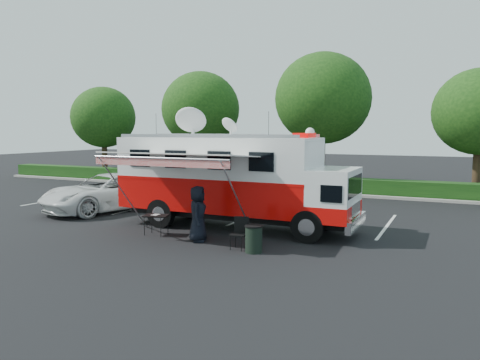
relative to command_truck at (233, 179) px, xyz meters
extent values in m
plane|color=black|center=(0.08, 0.00, -1.99)|extent=(120.00, 120.00, 0.00)
cube|color=#9E998E|center=(4.08, 11.00, -1.92)|extent=(60.00, 0.35, 0.15)
cube|color=black|center=(4.08, 11.90, -1.49)|extent=(60.00, 1.20, 1.00)
cylinder|color=black|center=(-17.92, 13.00, 0.01)|extent=(0.44, 0.44, 4.00)
ellipsoid|color=#14380F|center=(-17.92, 13.00, 2.97)|extent=(5.12, 5.12, 4.86)
cylinder|color=black|center=(-8.92, 13.00, 0.21)|extent=(0.44, 0.44, 4.40)
ellipsoid|color=#14380F|center=(-8.92, 13.00, 3.46)|extent=(5.63, 5.63, 5.35)
cylinder|color=black|center=(0.08, 13.00, 0.41)|extent=(0.44, 0.44, 4.80)
ellipsoid|color=#14380F|center=(0.08, 13.00, 3.96)|extent=(6.14, 6.14, 5.84)
cylinder|color=black|center=(9.08, 13.00, 0.01)|extent=(0.44, 0.44, 4.00)
ellipsoid|color=#14380F|center=(9.08, 13.00, 2.97)|extent=(5.12, 5.12, 4.86)
cube|color=silver|center=(-12.42, 3.00, -1.99)|extent=(0.12, 5.50, 0.01)
cube|color=silver|center=(-6.42, 3.00, -1.99)|extent=(0.12, 5.50, 0.01)
cube|color=silver|center=(-0.42, 3.00, -1.99)|extent=(0.12, 5.50, 0.01)
cube|color=silver|center=(5.58, 3.00, -1.99)|extent=(0.12, 5.50, 0.01)
cube|color=black|center=(0.08, 0.00, -1.41)|extent=(9.10, 1.48, 0.32)
cylinder|color=black|center=(3.47, -1.16, -1.41)|extent=(1.16, 0.34, 1.16)
cylinder|color=black|center=(3.47, 1.16, -1.41)|extent=(1.16, 0.34, 1.16)
cylinder|color=black|center=(-2.67, -1.16, -1.41)|extent=(1.16, 0.34, 1.16)
cylinder|color=black|center=(-2.67, 1.16, -1.41)|extent=(1.16, 0.34, 1.16)
cube|color=silver|center=(4.90, 0.00, -1.36)|extent=(0.21, 2.65, 0.42)
cube|color=white|center=(4.11, 0.00, -0.35)|extent=(1.48, 2.65, 1.80)
cube|color=red|center=(4.11, 0.00, -0.99)|extent=(1.50, 2.67, 0.58)
cube|color=black|center=(4.79, 0.00, -0.04)|extent=(0.13, 2.35, 0.74)
cube|color=red|center=(-0.66, 0.00, -0.62)|extent=(8.04, 2.65, 1.27)
cube|color=red|center=(-0.66, 0.00, 0.02)|extent=(8.06, 2.67, 0.11)
cube|color=white|center=(-0.66, 0.00, 0.81)|extent=(8.04, 2.65, 1.48)
cube|color=silver|center=(-0.66, 0.00, 1.59)|extent=(8.04, 2.65, 0.08)
cube|color=#CC0505|center=(2.94, 0.00, 1.74)|extent=(0.58, 1.01, 0.17)
sphere|color=white|center=(2.84, 1.06, 1.85)|extent=(0.36, 0.36, 0.36)
ellipsoid|color=silver|center=(-1.82, -0.16, 2.35)|extent=(1.27, 1.27, 0.38)
ellipsoid|color=silver|center=(-0.23, 0.21, 2.13)|extent=(0.74, 0.74, 0.21)
cylinder|color=black|center=(-3.94, 0.42, 2.13)|extent=(0.02, 0.02, 1.06)
cylinder|color=black|center=(-2.24, 0.42, 2.13)|extent=(0.02, 0.02, 1.06)
cylinder|color=black|center=(1.35, 0.42, 2.13)|extent=(0.02, 0.02, 1.06)
cube|color=silver|center=(-0.87, -2.59, 1.08)|extent=(5.29, 2.54, 0.22)
cube|color=red|center=(-0.87, -3.84, 0.89)|extent=(5.29, 0.04, 0.30)
cylinder|color=#B2B2B7|center=(-0.87, -3.86, 1.01)|extent=(5.29, 0.07, 0.07)
cylinder|color=#B2B2B7|center=(-3.26, -2.67, -0.48)|extent=(0.05, 2.73, 3.05)
cylinder|color=#B2B2B7|center=(1.53, -2.67, -0.48)|extent=(0.05, 2.73, 3.05)
imported|color=silver|center=(-7.38, 1.12, -1.99)|extent=(4.81, 7.05, 1.79)
imported|color=black|center=(-0.12, -2.58, -1.99)|extent=(0.94, 1.13, 1.98)
cube|color=black|center=(-2.04, -2.39, -1.25)|extent=(1.06, 0.89, 0.04)
cylinder|color=black|center=(-2.41, -2.62, -1.62)|extent=(0.02, 0.02, 0.74)
cylinder|color=black|center=(-2.41, -2.16, -1.62)|extent=(0.02, 0.02, 0.74)
cylinder|color=black|center=(-1.67, -2.62, -1.62)|extent=(0.02, 0.02, 0.74)
cylinder|color=black|center=(-1.67, -2.16, -1.62)|extent=(0.02, 0.02, 0.74)
cube|color=silver|center=(-2.09, -2.34, -1.23)|extent=(0.23, 0.32, 0.01)
cube|color=black|center=(1.66, -2.99, -1.49)|extent=(0.59, 0.59, 0.04)
cube|color=black|center=(1.66, -2.74, -1.21)|extent=(0.50, 0.14, 0.56)
cylinder|color=black|center=(1.46, -3.20, -1.74)|extent=(0.02, 0.02, 0.50)
cylinder|color=black|center=(1.46, -2.79, -1.74)|extent=(0.02, 0.02, 0.50)
cylinder|color=black|center=(1.86, -3.20, -1.74)|extent=(0.02, 0.02, 0.50)
cylinder|color=black|center=(1.86, -2.79, -1.74)|extent=(0.02, 0.02, 0.50)
cylinder|color=black|center=(2.28, -3.14, -1.57)|extent=(0.55, 0.55, 0.85)
cylinder|color=black|center=(2.28, -3.14, -1.13)|extent=(0.59, 0.59, 0.04)
camera|label=1|loc=(8.13, -16.66, 1.93)|focal=35.00mm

